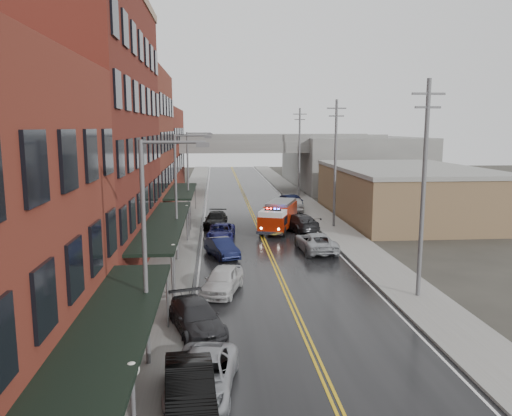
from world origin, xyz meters
TOP-DOWN VIEW (x-y plane):
  - road at (0.00, 30.00)m, footprint 11.00×160.00m
  - sidewalk_left at (-7.30, 30.00)m, footprint 3.00×160.00m
  - sidewalk_right at (7.30, 30.00)m, footprint 3.00×160.00m
  - curb_left at (-5.65, 30.00)m, footprint 0.30×160.00m
  - curb_right at (5.65, 30.00)m, footprint 0.30×160.00m
  - brick_building_b at (-13.30, 23.00)m, footprint 9.00×20.00m
  - brick_building_c at (-13.30, 40.50)m, footprint 9.00×15.00m
  - brick_building_far at (-13.30, 58.00)m, footprint 9.00×20.00m
  - tan_building at (16.00, 40.00)m, footprint 14.00×22.00m
  - right_far_block at (18.00, 70.00)m, footprint 18.00×30.00m
  - awning_0 at (-7.49, 4.00)m, footprint 2.60×16.00m
  - awning_1 at (-7.49, 23.00)m, footprint 2.60×18.00m
  - awning_2 at (-7.49, 40.50)m, footprint 2.60×13.00m
  - globe_lamp_0 at (-6.40, 2.00)m, footprint 0.44×0.44m
  - globe_lamp_1 at (-6.40, 16.00)m, footprint 0.44×0.44m
  - globe_lamp_2 at (-6.40, 30.00)m, footprint 0.44×0.44m
  - street_lamp_0 at (-6.55, 8.00)m, footprint 2.64×0.22m
  - street_lamp_1 at (-6.55, 24.00)m, footprint 2.64×0.22m
  - street_lamp_2 at (-6.55, 40.00)m, footprint 2.64×0.22m
  - utility_pole_0 at (7.20, 15.00)m, footprint 1.80×0.24m
  - utility_pole_1 at (7.20, 35.00)m, footprint 1.80×0.24m
  - utility_pole_2 at (7.20, 55.00)m, footprint 1.80×0.24m
  - overpass at (0.00, 62.00)m, footprint 40.00×10.00m
  - fire_truck at (1.75, 34.10)m, footprint 4.62×7.51m
  - parked_car_left_1 at (-5.00, 4.70)m, footprint 2.03×4.76m
  - parked_car_left_2 at (-4.58, 5.80)m, footprint 2.82×5.04m
  - parked_car_left_3 at (-5.00, 11.30)m, footprint 3.27×5.20m
  - parked_car_left_4 at (-3.70, 16.80)m, footprint 2.92×4.76m
  - parked_car_left_5 at (-3.62, 24.94)m, footprint 2.76×4.43m
  - parked_car_left_6 at (-3.60, 30.75)m, footprint 2.64×4.98m
  - parked_car_left_7 at (-4.03, 36.25)m, footprint 2.53×5.13m
  - parked_car_right_0 at (3.60, 25.98)m, footprint 2.84×5.51m
  - parked_car_right_1 at (3.60, 34.05)m, footprint 3.79×5.80m
  - parked_car_right_2 at (5.00, 44.60)m, footprint 2.34×4.94m
  - parked_car_right_3 at (4.67, 47.80)m, footprint 3.06×4.90m

SIDE VIEW (x-z plane):
  - road at x=0.00m, z-range 0.00..0.02m
  - sidewalk_left at x=-7.30m, z-range 0.00..0.15m
  - sidewalk_right at x=7.30m, z-range 0.00..0.15m
  - curb_left at x=-5.65m, z-range 0.00..0.15m
  - curb_right at x=5.65m, z-range 0.00..0.15m
  - parked_car_left_2 at x=-4.58m, z-range 0.00..1.33m
  - parked_car_left_6 at x=-3.60m, z-range 0.00..1.33m
  - parked_car_left_5 at x=-3.62m, z-range 0.00..1.38m
  - parked_car_left_3 at x=-5.00m, z-range 0.00..1.40m
  - parked_car_left_7 at x=-4.03m, z-range 0.00..1.44m
  - parked_car_right_0 at x=3.60m, z-range 0.00..1.49m
  - parked_car_left_4 at x=-3.70m, z-range 0.00..1.51m
  - parked_car_right_3 at x=4.67m, z-range 0.00..1.52m
  - parked_car_left_1 at x=-5.00m, z-range 0.00..1.53m
  - parked_car_right_1 at x=3.60m, z-range 0.00..1.56m
  - parked_car_right_2 at x=5.00m, z-range 0.00..1.63m
  - fire_truck at x=1.75m, z-range 0.11..2.73m
  - globe_lamp_0 at x=-6.40m, z-range 0.75..3.87m
  - globe_lamp_1 at x=-6.40m, z-range 0.75..3.87m
  - globe_lamp_2 at x=-6.40m, z-range 0.75..3.87m
  - tan_building at x=16.00m, z-range 0.00..5.00m
  - awning_2 at x=-7.49m, z-range 1.44..4.53m
  - awning_0 at x=-7.49m, z-range 1.44..4.53m
  - awning_1 at x=-7.49m, z-range 1.44..4.53m
  - right_far_block at x=18.00m, z-range 0.00..8.00m
  - street_lamp_0 at x=-6.55m, z-range 0.69..9.69m
  - street_lamp_1 at x=-6.55m, z-range 0.69..9.69m
  - street_lamp_2 at x=-6.55m, z-range 0.69..9.69m
  - overpass at x=0.00m, z-range 2.24..9.74m
  - brick_building_far at x=-13.30m, z-range 0.00..12.00m
  - utility_pole_0 at x=7.20m, z-range 0.31..12.31m
  - utility_pole_1 at x=7.20m, z-range 0.31..12.31m
  - utility_pole_2 at x=7.20m, z-range 0.31..12.31m
  - brick_building_c at x=-13.30m, z-range 0.00..15.00m
  - brick_building_b at x=-13.30m, z-range 0.00..18.00m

